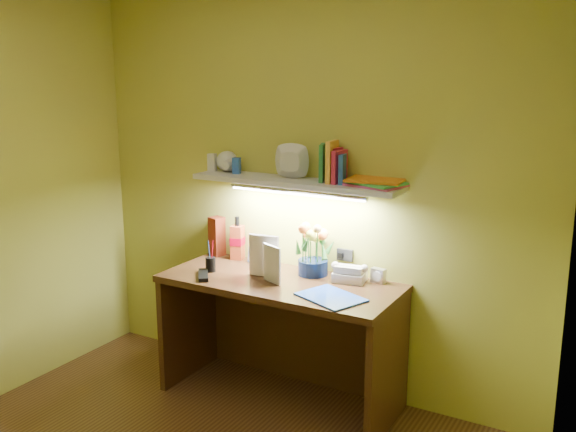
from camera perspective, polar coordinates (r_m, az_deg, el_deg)
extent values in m
cube|color=#391B0F|center=(3.87, -0.72, -11.00)|extent=(1.40, 0.60, 0.75)
cube|color=silver|center=(3.72, 8.04, -5.26)|extent=(0.09, 0.06, 0.08)
cube|color=#621F0E|center=(4.22, -6.34, -1.81)|extent=(0.10, 0.10, 0.26)
cylinder|color=black|center=(3.90, -6.91, -3.86)|extent=(0.08, 0.08, 0.15)
cube|color=black|center=(3.82, -7.53, -5.23)|extent=(0.17, 0.20, 0.02)
cube|color=blue|center=(3.46, 3.83, -7.21)|extent=(0.40, 0.35, 0.01)
imported|color=white|center=(3.80, -3.46, -3.40)|extent=(0.19, 0.04, 0.25)
imported|color=silver|center=(3.73, -2.17, -3.99)|extent=(0.15, 0.08, 0.22)
cube|color=silver|center=(3.75, 0.60, 3.02)|extent=(1.30, 0.25, 0.03)
imported|color=silver|center=(4.03, -5.90, 4.58)|extent=(0.14, 0.14, 0.10)
imported|color=silver|center=(3.99, -5.62, 4.43)|extent=(0.10, 0.10, 0.09)
imported|color=silver|center=(3.75, 0.12, 3.65)|extent=(0.24, 0.24, 0.05)
cube|color=silver|center=(4.09, -6.76, 4.76)|extent=(0.06, 0.05, 0.11)
cube|color=blue|center=(3.97, -4.60, 4.48)|extent=(0.05, 0.04, 0.10)
cube|color=#C32548|center=(3.65, 4.13, 4.52)|extent=(0.05, 0.14, 0.20)
cube|color=yellow|center=(3.64, 3.94, 4.83)|extent=(0.04, 0.15, 0.24)
cube|color=#2755AF|center=(3.61, 4.86, 4.19)|extent=(0.06, 0.12, 0.17)
cube|color=#247440|center=(3.68, 3.04, 4.75)|extent=(0.07, 0.14, 0.21)
cube|color=#C32548|center=(3.62, 4.60, 4.38)|extent=(0.04, 0.13, 0.19)
cube|color=#D94B98|center=(3.57, 7.76, 2.76)|extent=(0.35, 0.29, 0.01)
cube|color=#44C458|center=(3.56, 7.79, 2.96)|extent=(0.35, 0.30, 0.01)
cube|color=orange|center=(3.56, 7.78, 3.20)|extent=(0.32, 0.25, 0.01)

